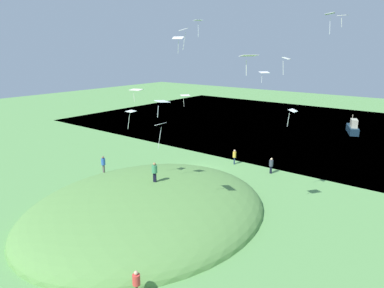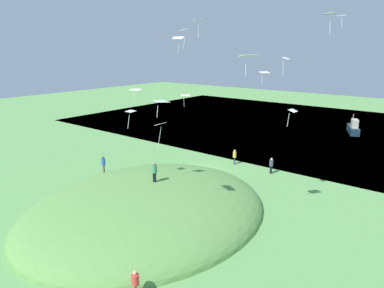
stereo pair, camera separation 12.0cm
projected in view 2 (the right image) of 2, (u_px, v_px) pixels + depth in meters
The scene contains 23 objects.
ground_plane at pixel (199, 171), 39.58m from camera, with size 160.00×160.00×0.00m, color #5C954F.
lake_water at pixel (300, 127), 62.52m from camera, with size 48.73×80.00×0.40m, color #3E597E.
grass_hill at pixel (147, 211), 29.71m from camera, with size 22.33×18.69×4.89m, color #5A8C45.
boat_on_lake at pixel (353, 128), 57.04m from camera, with size 5.43×3.18×2.88m.
person_walking_path at pixel (154, 170), 29.38m from camera, with size 0.60×0.60×1.74m.
person_near_shore at pixel (271, 164), 38.39m from camera, with size 0.53×0.53×1.81m.
person_with_child at pixel (103, 162), 34.57m from camera, with size 0.41×0.41×1.71m.
person_watching_kites at pixel (235, 155), 41.52m from camera, with size 0.57×0.57×1.81m.
person_on_hilltop at pixel (135, 281), 19.16m from camera, with size 0.62×0.62×1.66m.
kite_0 at pixel (330, 14), 30.45m from camera, with size 1.32×1.05×1.85m.
kite_1 at pixel (136, 90), 31.43m from camera, with size 1.00×1.26×1.14m.
kite_2 at pixel (264, 73), 37.38m from camera, with size 1.27×1.21×1.21m.
kite_3 at pixel (161, 102), 23.26m from camera, with size 1.11×1.28×1.11m.
kite_4 at pixel (185, 96), 42.71m from camera, with size 1.37×1.28×1.50m.
kite_5 at pixel (343, 16), 32.03m from camera, with size 0.71×0.94×1.08m.
kite_6 at pixel (183, 30), 39.58m from camera, with size 1.35×1.45×2.42m.
kite_7 at pixel (292, 112), 29.88m from camera, with size 0.85×0.67×1.56m.
kite_8 at pixel (198, 21), 35.39m from camera, with size 1.05×0.90×1.69m.
kite_9 at pixel (160, 126), 29.31m from camera, with size 0.93×0.63×2.24m.
kite_10 at pixel (178, 38), 36.10m from camera, with size 1.15×1.34×1.70m.
kite_11 at pixel (248, 56), 22.94m from camera, with size 1.34×1.25×1.37m.
kite_12 at pixel (286, 59), 30.94m from camera, with size 1.00×0.75×1.56m.
kite_13 at pixel (131, 112), 28.75m from camera, with size 0.95×0.76×1.54m.
Camera 2 is at (29.88, 22.47, 13.37)m, focal length 32.49 mm.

